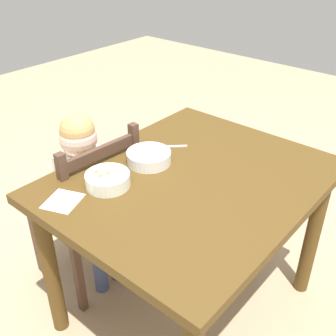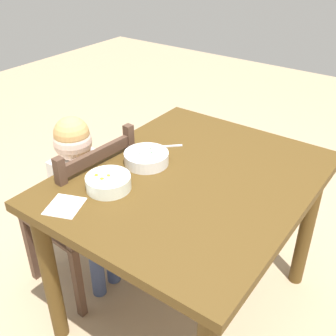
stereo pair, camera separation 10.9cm
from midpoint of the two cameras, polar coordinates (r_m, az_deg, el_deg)
ground_plane at (r=2.16m, az=4.18°, el=-18.68°), size 8.00×8.00×0.00m
dining_table at (r=1.71m, az=5.00°, el=-4.62°), size 1.11×0.91×0.77m
dining_chair at (r=2.04m, az=-9.47°, el=-5.95°), size 0.45×0.45×0.88m
child_figure at (r=1.93m, az=-9.75°, el=-1.55°), size 0.32×0.31×0.94m
bowl_of_peas at (r=1.72m, az=-0.91°, el=1.54°), size 0.19×0.19×0.05m
bowl_of_carrots at (r=1.58m, az=-6.52°, el=-1.65°), size 0.17×0.17×0.06m
spoon at (r=1.86m, az=1.48°, el=3.05°), size 0.11×0.11×0.01m
paper_napkin at (r=1.53m, az=-12.58°, el=-4.62°), size 0.17×0.16×0.00m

